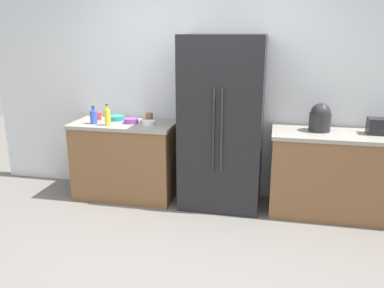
{
  "coord_description": "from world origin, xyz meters",
  "views": [
    {
      "loc": [
        0.8,
        -2.9,
        1.91
      ],
      "look_at": [
        0.09,
        0.39,
        0.95
      ],
      "focal_mm": 37.2,
      "sensor_mm": 36.0,
      "label": 1
    }
  ],
  "objects_px": {
    "cup_a": "(149,117)",
    "bowl_c": "(149,123)",
    "bottle_a": "(107,117)",
    "toaster": "(382,126)",
    "bowl_a": "(131,121)",
    "refrigerator": "(222,124)",
    "bottle_b": "(94,117)",
    "rice_cooker": "(320,118)",
    "cup_b": "(98,116)",
    "bowl_b": "(117,118)"
  },
  "relations": [
    {
      "from": "cup_a",
      "to": "bowl_c",
      "type": "relative_size",
      "value": 0.73
    },
    {
      "from": "bottle_a",
      "to": "toaster",
      "type": "bearing_deg",
      "value": 4.11
    },
    {
      "from": "bowl_a",
      "to": "refrigerator",
      "type": "bearing_deg",
      "value": -0.06
    },
    {
      "from": "bottle_b",
      "to": "refrigerator",
      "type": "bearing_deg",
      "value": 4.73
    },
    {
      "from": "bowl_a",
      "to": "cup_a",
      "type": "bearing_deg",
      "value": 27.1
    },
    {
      "from": "bottle_b",
      "to": "bowl_c",
      "type": "height_order",
      "value": "bottle_b"
    },
    {
      "from": "bottle_a",
      "to": "bowl_a",
      "type": "bearing_deg",
      "value": 37.76
    },
    {
      "from": "refrigerator",
      "to": "bowl_a",
      "type": "relative_size",
      "value": 11.46
    },
    {
      "from": "toaster",
      "to": "rice_cooker",
      "type": "xyz_separation_m",
      "value": [
        -0.6,
        0.01,
        0.06
      ]
    },
    {
      "from": "bottle_b",
      "to": "cup_a",
      "type": "relative_size",
      "value": 1.95
    },
    {
      "from": "cup_a",
      "to": "cup_b",
      "type": "relative_size",
      "value": 1.2
    },
    {
      "from": "rice_cooker",
      "to": "cup_a",
      "type": "height_order",
      "value": "rice_cooker"
    },
    {
      "from": "bottle_b",
      "to": "bowl_b",
      "type": "distance_m",
      "value": 0.3
    },
    {
      "from": "bottle_b",
      "to": "bowl_a",
      "type": "bearing_deg",
      "value": 16.79
    },
    {
      "from": "cup_b",
      "to": "bowl_a",
      "type": "height_order",
      "value": "cup_b"
    },
    {
      "from": "cup_a",
      "to": "cup_b",
      "type": "height_order",
      "value": "cup_a"
    },
    {
      "from": "bottle_a",
      "to": "rice_cooker",
      "type": "bearing_deg",
      "value": 5.48
    },
    {
      "from": "bottle_a",
      "to": "cup_a",
      "type": "height_order",
      "value": "bottle_a"
    },
    {
      "from": "rice_cooker",
      "to": "refrigerator",
      "type": "bearing_deg",
      "value": -176.89
    },
    {
      "from": "toaster",
      "to": "cup_a",
      "type": "xyz_separation_m",
      "value": [
        -2.48,
        0.05,
        -0.03
      ]
    },
    {
      "from": "bowl_a",
      "to": "bowl_c",
      "type": "height_order",
      "value": "bowl_a"
    },
    {
      "from": "bottle_a",
      "to": "bowl_b",
      "type": "relative_size",
      "value": 1.3
    },
    {
      "from": "rice_cooker",
      "to": "bowl_a",
      "type": "xyz_separation_m",
      "value": [
        -2.07,
        -0.05,
        -0.12
      ]
    },
    {
      "from": "refrigerator",
      "to": "bottle_a",
      "type": "bearing_deg",
      "value": -172.59
    },
    {
      "from": "refrigerator",
      "to": "rice_cooker",
      "type": "relative_size",
      "value": 6.36
    },
    {
      "from": "bowl_a",
      "to": "bowl_b",
      "type": "relative_size",
      "value": 0.89
    },
    {
      "from": "toaster",
      "to": "cup_a",
      "type": "height_order",
      "value": "toaster"
    },
    {
      "from": "refrigerator",
      "to": "bowl_b",
      "type": "height_order",
      "value": "refrigerator"
    },
    {
      "from": "rice_cooker",
      "to": "bottle_a",
      "type": "relative_size",
      "value": 1.23
    },
    {
      "from": "bottle_a",
      "to": "bowl_c",
      "type": "bearing_deg",
      "value": 13.02
    },
    {
      "from": "cup_b",
      "to": "toaster",
      "type": "bearing_deg",
      "value": -0.87
    },
    {
      "from": "refrigerator",
      "to": "bottle_a",
      "type": "distance_m",
      "value": 1.27
    },
    {
      "from": "bottle_a",
      "to": "bowl_b",
      "type": "bearing_deg",
      "value": 91.89
    },
    {
      "from": "refrigerator",
      "to": "bowl_a",
      "type": "height_order",
      "value": "refrigerator"
    },
    {
      "from": "cup_a",
      "to": "bowl_a",
      "type": "xyz_separation_m",
      "value": [
        -0.19,
        -0.1,
        -0.03
      ]
    },
    {
      "from": "toaster",
      "to": "cup_a",
      "type": "bearing_deg",
      "value": 178.78
    },
    {
      "from": "bowl_a",
      "to": "bowl_b",
      "type": "bearing_deg",
      "value": 152.67
    },
    {
      "from": "bottle_a",
      "to": "cup_a",
      "type": "bearing_deg",
      "value": 33.07
    },
    {
      "from": "cup_a",
      "to": "bowl_c",
      "type": "bearing_deg",
      "value": -74.7
    },
    {
      "from": "toaster",
      "to": "bottle_a",
      "type": "distance_m",
      "value": 2.89
    },
    {
      "from": "bottle_a",
      "to": "refrigerator",
      "type": "bearing_deg",
      "value": 7.41
    },
    {
      "from": "bowl_c",
      "to": "cup_a",
      "type": "bearing_deg",
      "value": 105.3
    },
    {
      "from": "bottle_a",
      "to": "cup_b",
      "type": "xyz_separation_m",
      "value": [
        -0.24,
        0.26,
        -0.05
      ]
    },
    {
      "from": "toaster",
      "to": "bowl_b",
      "type": "xyz_separation_m",
      "value": [
        -2.89,
        0.07,
        -0.06
      ]
    },
    {
      "from": "rice_cooker",
      "to": "cup_b",
      "type": "xyz_separation_m",
      "value": [
        -2.52,
        0.04,
        -0.1
      ]
    },
    {
      "from": "refrigerator",
      "to": "bowl_a",
      "type": "distance_m",
      "value": 1.04
    },
    {
      "from": "bowl_b",
      "to": "bottle_b",
      "type": "bearing_deg",
      "value": -127.22
    },
    {
      "from": "cup_a",
      "to": "bowl_c",
      "type": "xyz_separation_m",
      "value": [
        0.04,
        -0.16,
        -0.03
      ]
    },
    {
      "from": "bottle_a",
      "to": "bowl_c",
      "type": "xyz_separation_m",
      "value": [
        0.44,
        0.1,
        -0.07
      ]
    },
    {
      "from": "refrigerator",
      "to": "rice_cooker",
      "type": "height_order",
      "value": "refrigerator"
    }
  ]
}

